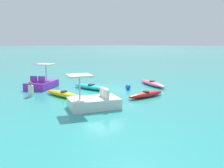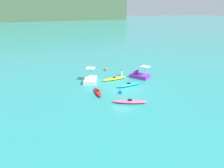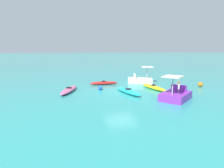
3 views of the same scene
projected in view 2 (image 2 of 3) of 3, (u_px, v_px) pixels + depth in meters
The scene contains 11 objects.
ground_plane at pixel (123, 88), 23.36m from camera, with size 600.00×600.00×0.00m, color teal.
headland_cliff at pixel (40, 5), 175.61m from camera, with size 156.23×40.52×25.42m, color #4C6042.
kayak_red at pixel (98, 92), 21.73m from camera, with size 0.87×2.76×0.37m.
kayak_pink at pixel (130, 102), 19.42m from camera, with size 3.40×2.02×0.37m.
kayak_yellow at pixel (114, 79), 25.92m from camera, with size 3.41×0.84×0.37m.
kayak_cyan at pixel (129, 85), 23.84m from camera, with size 3.32×1.13×0.37m.
pedal_boat_white at pixel (90, 80), 25.06m from camera, with size 2.31×2.79×1.68m.
pedal_boat_purple at pixel (140, 75), 26.69m from camera, with size 2.58×2.83×1.68m.
buoy_orange at pixel (105, 69), 30.08m from camera, with size 0.43×0.43×0.43m, color orange.
buoy_blue at pixel (120, 92), 21.69m from camera, with size 0.37×0.37×0.37m, color blue.
person_near_shore at pixel (121, 73), 27.53m from camera, with size 0.41×0.41×0.88m.
Camera 2 is at (-9.24, -19.74, 8.52)m, focal length 31.90 mm.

